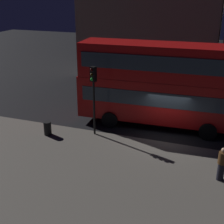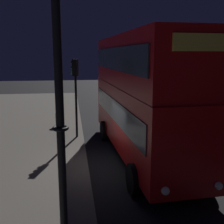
{
  "view_description": "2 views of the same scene",
  "coord_description": "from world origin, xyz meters",
  "px_view_note": "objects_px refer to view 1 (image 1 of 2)",
  "views": [
    {
      "loc": [
        2.61,
        -16.88,
        8.38
      ],
      "look_at": [
        -3.27,
        -0.35,
        1.32
      ],
      "focal_mm": 49.9,
      "sensor_mm": 36.0,
      "label": 1
    },
    {
      "loc": [
        10.61,
        -1.44,
        4.48
      ],
      "look_at": [
        -2.64,
        0.5,
        1.73
      ],
      "focal_mm": 44.59,
      "sensor_mm": 36.0,
      "label": 2
    }
  ],
  "objects_px": {
    "traffic_light_near_kerb": "(93,87)",
    "litter_bin": "(48,128)",
    "pedestrian": "(222,164)",
    "double_decker_bus": "(157,81)"
  },
  "relations": [
    {
      "from": "traffic_light_near_kerb",
      "to": "litter_bin",
      "type": "relative_size",
      "value": 4.99
    },
    {
      "from": "pedestrian",
      "to": "litter_bin",
      "type": "distance_m",
      "value": 10.02
    },
    {
      "from": "pedestrian",
      "to": "litter_bin",
      "type": "relative_size",
      "value": 1.98
    },
    {
      "from": "double_decker_bus",
      "to": "pedestrian",
      "type": "distance_m",
      "value": 7.07
    },
    {
      "from": "double_decker_bus",
      "to": "traffic_light_near_kerb",
      "type": "xyz_separation_m",
      "value": [
        -3.09,
        -2.81,
        0.14
      ]
    },
    {
      "from": "pedestrian",
      "to": "traffic_light_near_kerb",
      "type": "bearing_deg",
      "value": 119.69
    },
    {
      "from": "traffic_light_near_kerb",
      "to": "pedestrian",
      "type": "relative_size",
      "value": 2.52
    },
    {
      "from": "pedestrian",
      "to": "litter_bin",
      "type": "xyz_separation_m",
      "value": [
        -9.9,
        1.49,
        -0.42
      ]
    },
    {
      "from": "traffic_light_near_kerb",
      "to": "double_decker_bus",
      "type": "bearing_deg",
      "value": 59.26
    },
    {
      "from": "double_decker_bus",
      "to": "pedestrian",
      "type": "height_order",
      "value": "double_decker_bus"
    }
  ]
}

